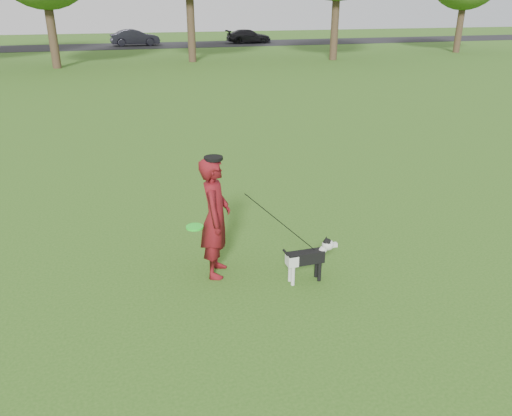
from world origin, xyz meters
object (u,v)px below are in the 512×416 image
object	(u,v)px
dog	(310,256)
car_right	(249,36)
man	(215,218)
car_mid	(135,38)

from	to	relation	value
dog	car_right	bearing A→B (deg)	75.07
man	car_right	world-z (taller)	man
car_mid	car_right	size ratio (longest dim) A/B	1.00
man	car_right	xyz separation A→B (m)	(11.95, 39.93, -0.23)
man	dog	world-z (taller)	man
dog	car_right	world-z (taller)	car_right
man	car_mid	world-z (taller)	man
car_mid	car_right	world-z (taller)	car_mid
car_right	man	bearing A→B (deg)	165.71
man	dog	distance (m)	1.37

